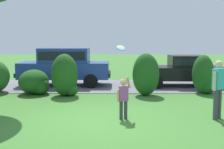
{
  "coord_description": "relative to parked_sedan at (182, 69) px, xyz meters",
  "views": [
    {
      "loc": [
        0.36,
        -8.55,
        2.34
      ],
      "look_at": [
        0.35,
        2.17,
        1.1
      ],
      "focal_mm": 48.31,
      "sensor_mm": 36.0,
      "label": 1
    }
  ],
  "objects": [
    {
      "name": "ground_plane",
      "position": [
        -3.9,
        -6.57,
        -0.85
      ],
      "size": [
        80.0,
        80.0,
        0.0
      ],
      "primitive_type": "plane",
      "color": "#3D752D"
    },
    {
      "name": "shrub_centre",
      "position": [
        -5.5,
        -2.64,
        -0.01
      ],
      "size": [
        1.13,
        1.21,
        1.76
      ],
      "color": "#1E511C",
      "rests_on": "ground"
    },
    {
      "name": "shrub_far_end",
      "position": [
        0.47,
        -2.07,
        -0.09
      ],
      "size": [
        0.99,
        1.03,
        1.69
      ],
      "color": "#1E511C",
      "rests_on": "ground"
    },
    {
      "name": "parked_suv",
      "position": [
        -5.96,
        0.22,
        0.23
      ],
      "size": [
        4.72,
        2.13,
        1.92
      ],
      "color": "#28429E",
      "rests_on": "ground"
    },
    {
      "name": "adult_onlooker",
      "position": [
        -0.43,
        -6.39,
        0.13
      ],
      "size": [
        0.41,
        0.41,
        1.74
      ],
      "color": "#3F3F4C",
      "rests_on": "ground"
    },
    {
      "name": "shrub_centre_left",
      "position": [
        -6.88,
        -2.2,
        -0.35
      ],
      "size": [
        1.37,
        1.5,
        1.06
      ],
      "color": "#1E511C",
      "rests_on": "ground"
    },
    {
      "name": "driveway_strip",
      "position": [
        -3.9,
        0.01,
        -0.84
      ],
      "size": [
        28.0,
        4.4,
        0.02
      ],
      "primitive_type": "cube",
      "color": "slate",
      "rests_on": "ground"
    },
    {
      "name": "shrub_centre_right",
      "position": [
        -2.11,
        -2.54,
        0.04
      ],
      "size": [
        1.13,
        1.1,
        1.78
      ],
      "color": "#1E511C",
      "rests_on": "ground"
    },
    {
      "name": "frisbee",
      "position": [
        -3.27,
        -5.9,
        1.25
      ],
      "size": [
        0.31,
        0.26,
        0.21
      ],
      "color": "#337FDB"
    },
    {
      "name": "child_thrower",
      "position": [
        -3.2,
        -6.4,
        -0.13
      ],
      "size": [
        0.42,
        0.33,
        1.29
      ],
      "color": "#383842",
      "rests_on": "ground"
    },
    {
      "name": "parked_sedan",
      "position": [
        0.0,
        0.0,
        0.0
      ],
      "size": [
        4.43,
        2.16,
        1.56
      ],
      "color": "black",
      "rests_on": "ground"
    }
  ]
}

